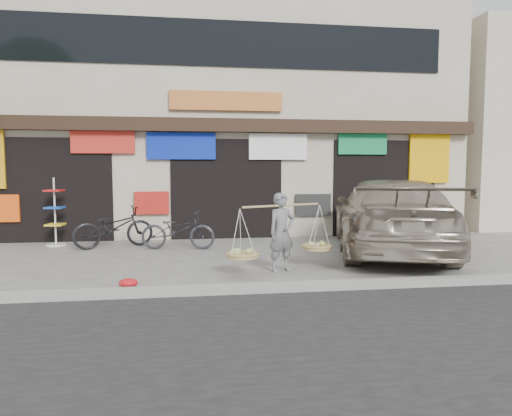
{
  "coord_description": "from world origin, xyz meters",
  "views": [
    {
      "loc": [
        -0.92,
        -8.88,
        1.92
      ],
      "look_at": [
        0.44,
        0.9,
        1.05
      ],
      "focal_mm": 32.0,
      "sensor_mm": 36.0,
      "label": 1
    }
  ],
  "objects": [
    {
      "name": "ground",
      "position": [
        0.0,
        0.0,
        0.0
      ],
      "size": [
        70.0,
        70.0,
        0.0
      ],
      "primitive_type": "plane",
      "color": "gray",
      "rests_on": "ground"
    },
    {
      "name": "bike_0",
      "position": [
        -2.82,
        2.4,
        0.5
      ],
      "size": [
        2.0,
        1.29,
        0.99
      ],
      "primitive_type": "imported",
      "rotation": [
        0.0,
        0.0,
        1.93
      ],
      "color": "black",
      "rests_on": "ground"
    },
    {
      "name": "suv",
      "position": [
        3.55,
        0.99,
        0.83
      ],
      "size": [
        3.84,
        6.17,
        1.67
      ],
      "rotation": [
        0.0,
        0.0,
        2.86
      ],
      "color": "#A69A86",
      "rests_on": "ground"
    },
    {
      "name": "display_rack",
      "position": [
        -4.29,
        2.87,
        0.68
      ],
      "size": [
        0.46,
        0.46,
        1.69
      ],
      "rotation": [
        0.0,
        0.0,
        -0.08
      ],
      "color": "silver",
      "rests_on": "ground"
    },
    {
      "name": "kerb",
      "position": [
        0.0,
        -2.0,
        0.06
      ],
      "size": [
        70.0,
        0.25,
        0.12
      ],
      "primitive_type": "cube",
      "color": "gray",
      "rests_on": "ground"
    },
    {
      "name": "bike_2",
      "position": [
        -1.27,
        1.96,
        0.46
      ],
      "size": [
        1.82,
        0.88,
        0.91
      ],
      "primitive_type": "imported",
      "rotation": [
        0.0,
        0.0,
        1.41
      ],
      "color": "#2C2C31",
      "rests_on": "ground"
    },
    {
      "name": "street_vendor",
      "position": [
        0.7,
        -0.66,
        0.67
      ],
      "size": [
        2.09,
        1.18,
        1.46
      ],
      "rotation": [
        0.0,
        0.0,
        0.38
      ],
      "color": "slate",
      "rests_on": "ground"
    },
    {
      "name": "red_bag",
      "position": [
        -1.97,
        -1.42,
        0.07
      ],
      "size": [
        0.31,
        0.25,
        0.14
      ],
      "primitive_type": "ellipsoid",
      "color": "red",
      "rests_on": "ground"
    },
    {
      "name": "shophouse_block",
      "position": [
        -0.0,
        6.42,
        3.45
      ],
      "size": [
        14.0,
        6.32,
        7.0
      ],
      "color": "#C2B59D",
      "rests_on": "ground"
    }
  ]
}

